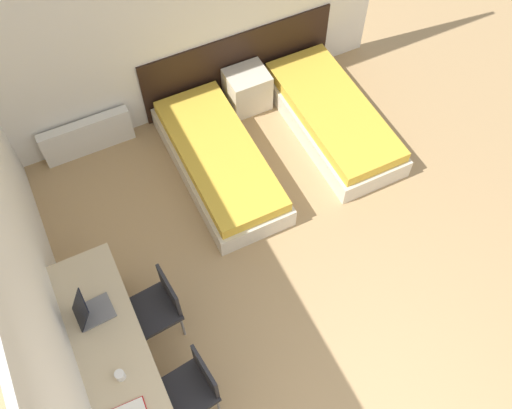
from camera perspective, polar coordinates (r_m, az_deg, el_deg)
name	(u,v)px	position (r m, az deg, el deg)	size (l,w,h in m)	color
wall_back	(172,20)	(6.35, -8.38, 17.79)	(5.08, 0.05, 2.70)	white
wall_left	(30,269)	(4.77, -21.71, -5.98)	(0.05, 5.39, 2.70)	white
headboard_panel	(238,64)	(7.10, -1.79, 13.82)	(2.45, 0.03, 0.91)	black
bed_near_window	(219,161)	(6.46, -3.67, 4.35)	(0.88, 2.04, 0.40)	beige
bed_near_door	(332,118)	(6.91, 7.64, 8.61)	(0.88, 2.04, 0.40)	beige
nightstand	(247,89)	(7.08, -0.88, 11.43)	(0.50, 0.43, 0.51)	beige
radiator	(87,137)	(6.89, -16.51, 6.53)	(1.05, 0.12, 0.47)	silver
desk	(119,366)	(5.09, -13.56, -15.44)	(0.57, 2.17, 0.73)	#C6B28E
chair_near_laptop	(158,305)	(5.33, -9.80, -9.91)	(0.47, 0.47, 0.84)	#232328
chair_near_notebook	(192,387)	(5.04, -6.39, -17.64)	(0.48, 0.48, 0.84)	#232328
laptop	(90,311)	(5.09, -16.29, -10.23)	(0.33, 0.27, 0.30)	slate
mug	(120,375)	(4.86, -13.44, -16.28)	(0.08, 0.08, 0.09)	white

